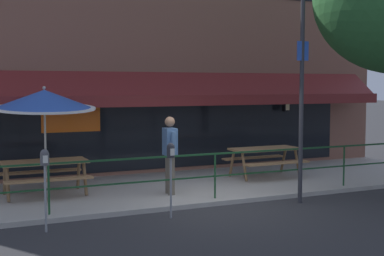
{
  "coord_description": "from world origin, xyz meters",
  "views": [
    {
      "loc": [
        -5.09,
        -9.67,
        2.49
      ],
      "look_at": [
        0.06,
        1.6,
        1.5
      ],
      "focal_mm": 50.0,
      "sensor_mm": 36.0,
      "label": 1
    }
  ],
  "objects_px": {
    "picnic_table_centre": "(265,154)",
    "pedestrian_walking": "(170,151)",
    "picnic_table_left": "(45,168)",
    "parking_meter_near": "(45,165)",
    "parking_meter_far": "(171,158)",
    "patio_umbrella_left": "(44,100)",
    "street_sign_pole": "(302,95)"
  },
  "relations": [
    {
      "from": "parking_meter_near",
      "to": "parking_meter_far",
      "type": "height_order",
      "value": "same"
    },
    {
      "from": "picnic_table_centre",
      "to": "pedestrian_walking",
      "type": "xyz_separation_m",
      "value": [
        -3.08,
        -1.01,
        0.35
      ]
    },
    {
      "from": "picnic_table_centre",
      "to": "street_sign_pole",
      "type": "height_order",
      "value": "street_sign_pole"
    },
    {
      "from": "patio_umbrella_left",
      "to": "parking_meter_far",
      "type": "bearing_deg",
      "value": -52.39
    },
    {
      "from": "pedestrian_walking",
      "to": "parking_meter_near",
      "type": "relative_size",
      "value": 1.2
    },
    {
      "from": "picnic_table_left",
      "to": "picnic_table_centre",
      "type": "height_order",
      "value": "same"
    },
    {
      "from": "pedestrian_walking",
      "to": "patio_umbrella_left",
      "type": "bearing_deg",
      "value": 161.91
    },
    {
      "from": "patio_umbrella_left",
      "to": "parking_meter_far",
      "type": "height_order",
      "value": "patio_umbrella_left"
    },
    {
      "from": "pedestrian_walking",
      "to": "picnic_table_centre",
      "type": "bearing_deg",
      "value": 18.1
    },
    {
      "from": "picnic_table_left",
      "to": "picnic_table_centre",
      "type": "distance_m",
      "value": 5.62
    },
    {
      "from": "picnic_table_left",
      "to": "patio_umbrella_left",
      "type": "distance_m",
      "value": 1.48
    },
    {
      "from": "picnic_table_centre",
      "to": "pedestrian_walking",
      "type": "distance_m",
      "value": 3.26
    },
    {
      "from": "parking_meter_near",
      "to": "picnic_table_centre",
      "type": "bearing_deg",
      "value": 23.69
    },
    {
      "from": "picnic_table_left",
      "to": "parking_meter_near",
      "type": "relative_size",
      "value": 1.27
    },
    {
      "from": "patio_umbrella_left",
      "to": "pedestrian_walking",
      "type": "relative_size",
      "value": 1.39
    },
    {
      "from": "street_sign_pole",
      "to": "patio_umbrella_left",
      "type": "bearing_deg",
      "value": 153.96
    },
    {
      "from": "parking_meter_far",
      "to": "street_sign_pole",
      "type": "relative_size",
      "value": 0.32
    },
    {
      "from": "patio_umbrella_left",
      "to": "pedestrian_walking",
      "type": "bearing_deg",
      "value": -18.09
    },
    {
      "from": "patio_umbrella_left",
      "to": "parking_meter_near",
      "type": "height_order",
      "value": "patio_umbrella_left"
    },
    {
      "from": "pedestrian_walking",
      "to": "parking_meter_far",
      "type": "height_order",
      "value": "pedestrian_walking"
    },
    {
      "from": "picnic_table_centre",
      "to": "pedestrian_walking",
      "type": "relative_size",
      "value": 1.05
    },
    {
      "from": "pedestrian_walking",
      "to": "street_sign_pole",
      "type": "distance_m",
      "value": 3.07
    },
    {
      "from": "picnic_table_centre",
      "to": "patio_umbrella_left",
      "type": "relative_size",
      "value": 0.76
    },
    {
      "from": "picnic_table_left",
      "to": "parking_meter_far",
      "type": "distance_m",
      "value": 3.24
    },
    {
      "from": "patio_umbrella_left",
      "to": "parking_meter_near",
      "type": "relative_size",
      "value": 1.67
    },
    {
      "from": "patio_umbrella_left",
      "to": "pedestrian_walking",
      "type": "distance_m",
      "value": 2.89
    },
    {
      "from": "picnic_table_centre",
      "to": "parking_meter_far",
      "type": "height_order",
      "value": "parking_meter_far"
    },
    {
      "from": "parking_meter_far",
      "to": "picnic_table_centre",
      "type": "bearing_deg",
      "value": 35.21
    },
    {
      "from": "pedestrian_walking",
      "to": "parking_meter_far",
      "type": "xyz_separation_m",
      "value": [
        -0.64,
        -1.62,
        0.09
      ]
    },
    {
      "from": "picnic_table_left",
      "to": "pedestrian_walking",
      "type": "height_order",
      "value": "pedestrian_walking"
    },
    {
      "from": "street_sign_pole",
      "to": "parking_meter_far",
      "type": "bearing_deg",
      "value": -178.68
    },
    {
      "from": "picnic_table_centre",
      "to": "patio_umbrella_left",
      "type": "height_order",
      "value": "patio_umbrella_left"
    }
  ]
}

